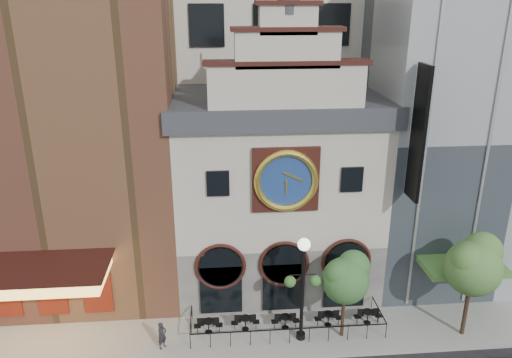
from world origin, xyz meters
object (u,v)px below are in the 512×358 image
at_px(tree_left, 346,277).
at_px(tree_right, 474,264).
at_px(bistro_1, 245,322).
at_px(bistro_2, 285,321).
at_px(bistro_4, 368,316).
at_px(pedestrian, 162,335).
at_px(bistro_0, 208,325).
at_px(bistro_3, 328,318).
at_px(lamppost, 303,278).

height_order(tree_left, tree_right, tree_right).
bearing_deg(tree_right, bistro_1, 173.66).
bearing_deg(tree_left, bistro_2, 164.19).
distance_m(bistro_4, tree_right, 6.49).
bearing_deg(pedestrian, bistro_0, -24.78).
bearing_deg(bistro_3, bistro_0, -179.22).
xyz_separation_m(pedestrian, tree_right, (16.48, -0.15, 3.60)).
height_order(bistro_0, tree_left, tree_left).
relative_size(bistro_1, pedestrian, 1.02).
distance_m(bistro_2, pedestrian, 6.82).
distance_m(lamppost, tree_left, 2.34).
height_order(bistro_4, tree_left, tree_left).
distance_m(bistro_1, tree_right, 12.70).
bearing_deg(pedestrian, lamppost, -47.57).
height_order(bistro_1, bistro_4, same).
bearing_deg(lamppost, bistro_4, 16.28).
xyz_separation_m(bistro_1, bistro_2, (2.24, -0.07, 0.00)).
bearing_deg(bistro_2, pedestrian, -170.59).
height_order(bistro_1, tree_left, tree_left).
relative_size(bistro_1, tree_left, 0.32).
distance_m(bistro_3, bistro_4, 2.29).
relative_size(bistro_0, tree_right, 0.27).
xyz_separation_m(bistro_1, lamppost, (2.96, -1.03, 3.29)).
bearing_deg(pedestrian, tree_right, -49.26).
xyz_separation_m(pedestrian, tree_left, (9.78, 0.25, 2.91)).
distance_m(bistro_2, tree_right, 10.59).
relative_size(bistro_3, lamppost, 0.26).
distance_m(pedestrian, lamppost, 8.02).
height_order(bistro_1, bistro_2, same).
bearing_deg(bistro_1, lamppost, -19.21).
bearing_deg(bistro_3, bistro_2, -178.72).
relative_size(pedestrian, tree_left, 0.31).
xyz_separation_m(bistro_0, lamppost, (5.02, -0.92, 3.29)).
xyz_separation_m(bistro_4, tree_right, (5.01, -1.33, 3.91)).
distance_m(lamppost, tree_right, 9.07).
xyz_separation_m(bistro_1, bistro_4, (6.99, -0.01, 0.00)).
height_order(bistro_4, lamppost, lamppost).
height_order(bistro_0, lamppost, lamppost).
bearing_deg(bistro_0, bistro_1, 2.99).
xyz_separation_m(bistro_2, tree_left, (3.06, -0.87, 3.21)).
height_order(pedestrian, tree_left, tree_left).
xyz_separation_m(bistro_4, lamppost, (-4.03, -1.03, 3.29)).
relative_size(pedestrian, lamppost, 0.25).
relative_size(bistro_1, bistro_3, 1.00).
bearing_deg(bistro_0, bistro_4, 0.64).
distance_m(bistro_0, lamppost, 6.07).
distance_m(bistro_1, bistro_3, 4.71).
relative_size(bistro_2, lamppost, 0.26).
bearing_deg(bistro_2, tree_right, -7.38).
xyz_separation_m(bistro_1, bistro_3, (4.71, -0.01, 0.00)).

